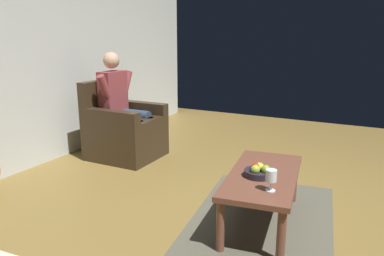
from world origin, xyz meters
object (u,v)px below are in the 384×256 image
Objects in this scene: wine_glass_near at (271,177)px; fruit_bowl at (259,172)px; person_seated at (122,103)px; armchair at (123,131)px; coffee_table at (263,181)px.

fruit_bowl is (-0.22, -0.16, -0.06)m from wine_glass_near.
person_seated is 2.24m from fruit_bowl.
coffee_table is (0.86, 2.03, 0.03)m from armchair.
armchair is at bearing -118.24° from wine_glass_near.
coffee_table is at bearing 67.00° from armchair.
wine_glass_near is at bearing 34.75° from fruit_bowl.
wine_glass_near reaches higher than fruit_bowl.
wine_glass_near is at bearing 24.90° from coffee_table.
wine_glass_near reaches higher than coffee_table.
coffee_table is at bearing 67.06° from person_seated.
person_seated is at bearing -114.98° from fruit_bowl.
fruit_bowl is at bearing -10.96° from coffee_table.
fruit_bowl is (0.94, 2.02, -0.22)m from person_seated.
fruit_bowl reaches higher than coffee_table.
armchair is 4.24× the size of fruit_bowl.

